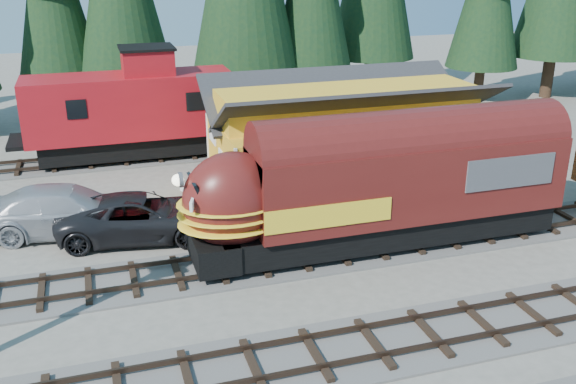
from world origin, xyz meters
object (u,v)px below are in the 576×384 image
object	(u,v)px
caboose	(132,110)
pickup_truck_a	(141,217)
pickup_truck_b	(67,210)
depot	(347,128)
locomotive	(370,191)

from	to	relation	value
caboose	pickup_truck_a	size ratio (longest dim) A/B	1.67
pickup_truck_b	pickup_truck_a	bearing A→B (deg)	-107.39
pickup_truck_a	caboose	bearing A→B (deg)	5.54
depot	pickup_truck_b	xyz separation A→B (m)	(-12.63, -1.51, -1.99)
pickup_truck_a	pickup_truck_b	bearing A→B (deg)	73.21
depot	locomotive	xyz separation A→B (m)	(-1.72, -6.50, -0.58)
caboose	pickup_truck_b	xyz separation A→B (m)	(-3.42, -9.01, -1.77)
depot	caboose	xyz separation A→B (m)	(-9.21, 7.50, -0.22)
caboose	pickup_truck_a	world-z (taller)	caboose
locomotive	caboose	world-z (taller)	caboose
depot	pickup_truck_a	xyz separation A→B (m)	(-9.87, -2.85, -2.07)
caboose	pickup_truck_b	distance (m)	9.80
depot	locomotive	world-z (taller)	depot
depot	caboose	distance (m)	11.88
depot	pickup_truck_b	distance (m)	12.87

